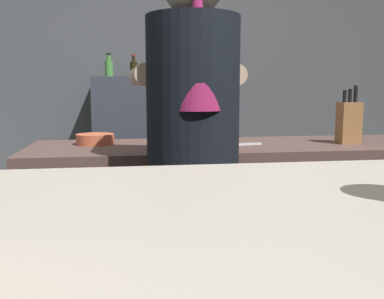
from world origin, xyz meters
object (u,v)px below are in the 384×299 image
object	(u,v)px
bottle_vinegar	(109,68)
bottle_olive_oil	(164,65)
chefs_knife	(238,144)
bartender	(193,147)
mixing_bowl	(95,139)
bottle_soy	(134,69)
knife_block	(349,122)
bottle_hot_sauce	(192,65)

from	to	relation	value
bottle_vinegar	bottle_olive_oil	bearing A→B (deg)	-10.01
bottle_vinegar	chefs_knife	bearing A→B (deg)	-65.79
bartender	chefs_knife	distance (m)	0.49
mixing_bowl	bottle_soy	size ratio (longest dim) A/B	1.04
bartender	bottle_soy	xyz separation A→B (m)	(-0.18, 1.86, 0.37)
knife_block	bottle_hot_sauce	distance (m)	1.50
bartender	knife_block	bearing A→B (deg)	-67.58
chefs_knife	bottle_soy	xyz separation A→B (m)	(-0.46, 1.45, 0.42)
mixing_bowl	bottle_soy	bearing A→B (deg)	80.75
bottle_olive_oil	knife_block	bearing A→B (deg)	-60.50
mixing_bowl	bottle_vinegar	world-z (taller)	bottle_vinegar
bottle_olive_oil	bottle_vinegar	xyz separation A→B (m)	(-0.42, 0.07, -0.02)
bottle_hot_sauce	bottle_vinegar	distance (m)	0.64
bottle_vinegar	bottle_soy	bearing A→B (deg)	5.90
bottle_olive_oil	bottle_vinegar	size ratio (longest dim) A/B	1.28
bottle_hot_sauce	bottle_vinegar	bearing A→B (deg)	170.54
bartender	knife_block	distance (m)	0.92
bottle_olive_oil	bottle_hot_sauce	xyz separation A→B (m)	(0.21, -0.03, 0.01)
mixing_bowl	bottle_olive_oil	distance (m)	1.36
knife_block	bottle_vinegar	xyz separation A→B (m)	(-1.19, 1.45, 0.32)
knife_block	bottle_olive_oil	xyz separation A→B (m)	(-0.78, 1.37, 0.34)
chefs_knife	bottle_hot_sauce	size ratio (longest dim) A/B	0.98
chefs_knife	bottle_vinegar	bearing A→B (deg)	102.04
bartender	chefs_knife	xyz separation A→B (m)	(0.28, 0.41, -0.05)
knife_block	bottle_soy	size ratio (longest dim) A/B	1.62
knife_block	bottle_soy	bearing A→B (deg)	124.44
bartender	bottle_olive_oil	size ratio (longest dim) A/B	7.11
bottle_olive_oil	bottle_hot_sauce	distance (m)	0.21
chefs_knife	bottle_olive_oil	size ratio (longest dim) A/B	1.05
bartender	bottle_vinegar	distance (m)	1.91
knife_block	chefs_knife	bearing A→B (deg)	178.72
knife_block	bottle_vinegar	world-z (taller)	bottle_vinegar
bottle_soy	bottle_vinegar	bearing A→B (deg)	-174.10
bottle_soy	mixing_bowl	bearing A→B (deg)	-99.25
bartender	bottle_hot_sauce	xyz separation A→B (m)	(0.26, 1.74, 0.40)
chefs_knife	bottle_vinegar	world-z (taller)	bottle_vinegar
mixing_bowl	bottle_soy	xyz separation A→B (m)	(0.21, 1.31, 0.40)
knife_block	bottle_olive_oil	world-z (taller)	bottle_olive_oil
bottle_hot_sauce	bottle_vinegar	size ratio (longest dim) A/B	1.36
bottle_olive_oil	bottle_soy	bearing A→B (deg)	157.88
bottle_olive_oil	mixing_bowl	bearing A→B (deg)	-109.94
chefs_knife	bottle_soy	size ratio (longest dim) A/B	1.39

